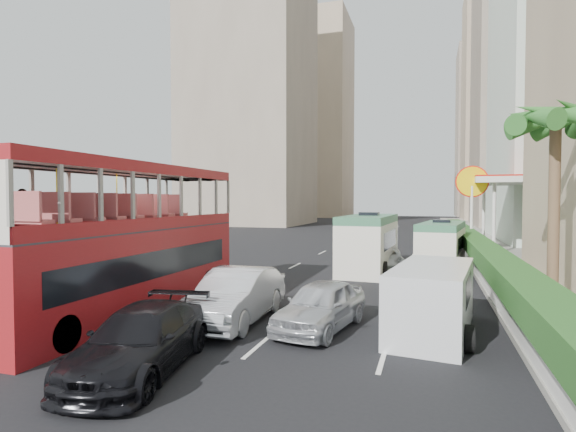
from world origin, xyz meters
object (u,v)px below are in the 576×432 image
at_px(car_silver_lane_a, 236,322).
at_px(minibus_far, 442,247).
at_px(panel_van_far, 432,236).
at_px(van_asset, 383,269).
at_px(palm_tree, 554,214).
at_px(car_black, 141,371).
at_px(shell_station, 518,215).
at_px(car_silver_lane_b, 321,329).
at_px(minibus_near, 369,243).
at_px(double_decker_bus, 127,238).
at_px(panel_van_near, 432,299).

bearing_deg(car_silver_lane_a, minibus_far, 61.65).
bearing_deg(panel_van_far, van_asset, -93.25).
relative_size(car_silver_lane_a, palm_tree, 0.78).
distance_m(car_black, shell_station, 30.20).
bearing_deg(shell_station, panel_van_far, 158.38).
bearing_deg(car_silver_lane_b, van_asset, 97.22).
height_order(car_silver_lane_a, car_silver_lane_b, car_silver_lane_a).
bearing_deg(shell_station, minibus_near, -128.75).
height_order(car_silver_lane_a, minibus_near, minibus_near).
relative_size(panel_van_far, palm_tree, 0.70).
height_order(double_decker_bus, panel_van_near, double_decker_bus).
xyz_separation_m(car_silver_lane_b, panel_van_far, (3.29, 25.41, 0.89)).
relative_size(car_silver_lane_a, car_black, 1.04).
distance_m(car_silver_lane_a, panel_van_near, 5.99).
xyz_separation_m(car_silver_lane_a, car_black, (-0.36, -4.37, 0.00)).
distance_m(car_silver_lane_a, shell_station, 26.13).
relative_size(double_decker_bus, palm_tree, 1.72).
height_order(car_black, palm_tree, palm_tree).
distance_m(car_silver_lane_a, palm_tree, 11.07).
bearing_deg(minibus_far, panel_van_near, -84.67).
xyz_separation_m(car_black, minibus_near, (3.02, 15.92, 1.50)).
bearing_deg(van_asset, car_silver_lane_b, -100.40).
relative_size(double_decker_bus, van_asset, 2.44).
distance_m(car_black, minibus_far, 18.38).
distance_m(double_decker_bus, minibus_far, 16.43).
relative_size(car_silver_lane_a, minibus_near, 0.74).
bearing_deg(panel_van_far, shell_station, -12.99).
height_order(minibus_near, shell_station, shell_station).
distance_m(double_decker_bus, car_black, 6.33).
xyz_separation_m(car_black, shell_station, (12.28, 27.45, 2.75)).
bearing_deg(van_asset, palm_tree, -60.82).
distance_m(panel_van_near, panel_van_far, 24.73).
relative_size(double_decker_bus, car_black, 2.28).
bearing_deg(double_decker_bus, car_black, -50.13).
relative_size(minibus_far, panel_van_near, 1.22).
relative_size(car_silver_lane_b, minibus_far, 0.71).
bearing_deg(panel_van_far, car_silver_lane_a, -94.68).
bearing_deg(car_silver_lane_b, panel_van_far, 92.56).
bearing_deg(minibus_near, shell_station, 54.01).
bearing_deg(panel_van_near, car_silver_lane_b, -160.25).
bearing_deg(minibus_near, car_silver_lane_b, -86.93).
relative_size(car_silver_lane_b, minibus_near, 0.62).
bearing_deg(car_black, minibus_near, 69.88).
distance_m(minibus_near, palm_tree, 10.44).
height_order(minibus_near, panel_van_near, minibus_near).
relative_size(car_silver_lane_a, shell_station, 0.63).
height_order(minibus_near, minibus_far, minibus_near).
bearing_deg(double_decker_bus, minibus_near, 59.55).
bearing_deg(palm_tree, car_black, -140.01).
bearing_deg(minibus_far, palm_tree, -60.98).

